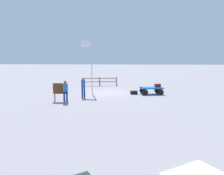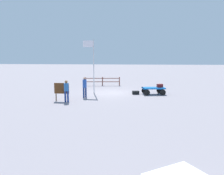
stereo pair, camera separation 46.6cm
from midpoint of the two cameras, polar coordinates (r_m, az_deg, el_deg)
name	(u,v)px [view 2 (the right image)]	position (r m, az deg, el deg)	size (l,w,h in m)	color
ground_plane	(111,93)	(21.41, 0.34, -1.38)	(120.00, 120.00, 0.00)	gray
luggage_cart	(153,89)	(20.93, 11.13, -0.48)	(2.19, 1.46, 0.64)	#0A59B3
suitcase_maroon	(160,86)	(21.14, 12.75, 0.46)	(0.58, 0.44, 0.31)	maroon
suitcase_dark	(136,93)	(20.76, 6.72, -1.31)	(0.67, 0.47, 0.32)	black
worker_lead	(85,86)	(19.06, -6.32, 0.47)	(0.47, 0.47, 1.77)	navy
worker_trailing	(66,89)	(17.45, -10.85, -0.42)	(0.45, 0.45, 1.70)	navy
flagpole	(92,61)	(20.80, -4.41, 6.71)	(1.03, 0.10, 5.02)	silver
signboard	(62,89)	(17.91, -12.04, -0.47)	(1.18, 0.11, 1.44)	#4C3319
wooden_fence	(102,81)	(26.29, -1.95, 1.77)	(4.10, 0.47, 1.03)	brown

